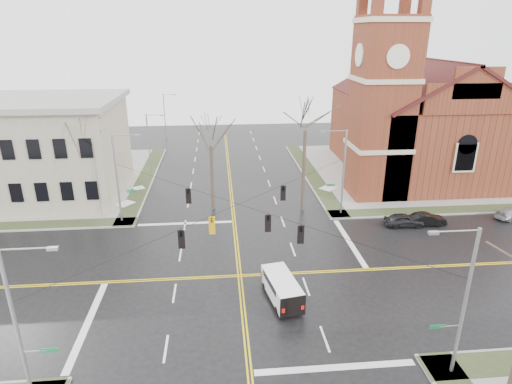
{
  "coord_description": "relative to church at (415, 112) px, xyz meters",
  "views": [
    {
      "loc": [
        -1.37,
        -29.7,
        18.31
      ],
      "look_at": [
        1.86,
        6.0,
        4.87
      ],
      "focal_mm": 30.0,
      "sensor_mm": 36.0,
      "label": 1
    }
  ],
  "objects": [
    {
      "name": "signal_pole_nw",
      "position": [
        -36.09,
        -13.28,
        -3.48
      ],
      "size": [
        2.75,
        0.22,
        9.0
      ],
      "color": "gray",
      "rests_on": "ground"
    },
    {
      "name": "church",
      "position": [
        0.0,
        0.0,
        0.0
      ],
      "size": [
        24.28,
        27.48,
        27.5
      ],
      "color": "maroon",
      "rests_on": "ground"
    },
    {
      "name": "road_markings",
      "position": [
        -24.76,
        -24.78,
        -8.43
      ],
      "size": [
        100.0,
        100.0,
        0.01
      ],
      "color": "gold",
      "rests_on": "ground"
    },
    {
      "name": "parked_car_a",
      "position": [
        -7.84,
        -16.9,
        -7.77
      ],
      "size": [
        3.96,
        1.78,
        1.32
      ],
      "primitive_type": "imported",
      "rotation": [
        0.0,
        0.0,
        1.51
      ],
      "color": "black",
      "rests_on": "ground"
    },
    {
      "name": "streetlight_north_b",
      "position": [
        -35.42,
        23.22,
        -3.97
      ],
      "size": [
        2.3,
        0.2,
        8.0
      ],
      "color": "gray",
      "rests_on": "ground"
    },
    {
      "name": "signal_pole_se",
      "position": [
        -13.44,
        -36.28,
        -3.48
      ],
      "size": [
        2.75,
        0.22,
        9.0
      ],
      "color": "gray",
      "rests_on": "ground"
    },
    {
      "name": "signal_pole_ne",
      "position": [
        -13.44,
        -13.28,
        -3.48
      ],
      "size": [
        2.75,
        0.22,
        9.0
      ],
      "color": "gray",
      "rests_on": "ground"
    },
    {
      "name": "traffic_signals",
      "position": [
        -24.76,
        -25.45,
        -2.98
      ],
      "size": [
        8.21,
        8.26,
        1.3
      ],
      "color": "black",
      "rests_on": "ground"
    },
    {
      "name": "streetlight_north_a",
      "position": [
        -35.42,
        3.22,
        -3.97
      ],
      "size": [
        2.3,
        0.2,
        8.0
      ],
      "color": "gray",
      "rests_on": "ground"
    },
    {
      "name": "span_wires",
      "position": [
        -24.76,
        -24.78,
        -2.23
      ],
      "size": [
        23.02,
        23.02,
        0.03
      ],
      "color": "black",
      "rests_on": "ground"
    },
    {
      "name": "tree_nw_near",
      "position": [
        -26.9,
        -10.59,
        -0.87
      ],
      "size": [
        4.0,
        4.0,
        10.43
      ],
      "color": "#342B21",
      "rests_on": "ground"
    },
    {
      "name": "signal_pole_sw",
      "position": [
        -36.09,
        -36.28,
        -3.48
      ],
      "size": [
        2.75,
        0.22,
        9.0
      ],
      "color": "gray",
      "rests_on": "ground"
    },
    {
      "name": "sidewalks",
      "position": [
        -24.76,
        -24.78,
        -8.36
      ],
      "size": [
        80.0,
        80.0,
        0.17
      ],
      "color": "gray",
      "rests_on": "ground"
    },
    {
      "name": "civic_building_a",
      "position": [
        -46.76,
        -4.78,
        -2.93
      ],
      "size": [
        18.0,
        14.0,
        11.0
      ],
      "primitive_type": "cube",
      "color": "gray",
      "rests_on": "ground"
    },
    {
      "name": "cargo_van",
      "position": [
        -21.94,
        -28.2,
        -7.37
      ],
      "size": [
        2.64,
        4.96,
        1.79
      ],
      "rotation": [
        0.0,
        0.0,
        0.18
      ],
      "color": "white",
      "rests_on": "ground"
    },
    {
      "name": "parked_car_b",
      "position": [
        -5.45,
        -16.88,
        -7.8
      ],
      "size": [
        3.83,
        1.35,
        1.26
      ],
      "primitive_type": "imported",
      "rotation": [
        0.0,
        0.0,
        1.58
      ],
      "color": "black",
      "rests_on": "ground"
    },
    {
      "name": "tree_ne",
      "position": [
        -17.18,
        -11.79,
        0.98
      ],
      "size": [
        4.0,
        4.0,
        13.04
      ],
      "color": "#342B21",
      "rests_on": "ground"
    },
    {
      "name": "parked_car_c",
      "position": [
        4.23,
        -15.92,
        -7.85
      ],
      "size": [
        4.33,
        3.1,
        1.16
      ],
      "primitive_type": "imported",
      "rotation": [
        0.0,
        0.0,
        1.98
      ],
      "color": "#A2A3A5",
      "rests_on": "ground"
    },
    {
      "name": "ground",
      "position": [
        -24.76,
        -24.78,
        -8.43
      ],
      "size": [
        120.0,
        120.0,
        0.0
      ],
      "primitive_type": "plane",
      "color": "black",
      "rests_on": "ground"
    },
    {
      "name": "tree_nw_far",
      "position": [
        -39.01,
        -11.6,
        -0.67
      ],
      "size": [
        4.0,
        4.0,
        10.72
      ],
      "color": "#342B21",
      "rests_on": "ground"
    }
  ]
}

